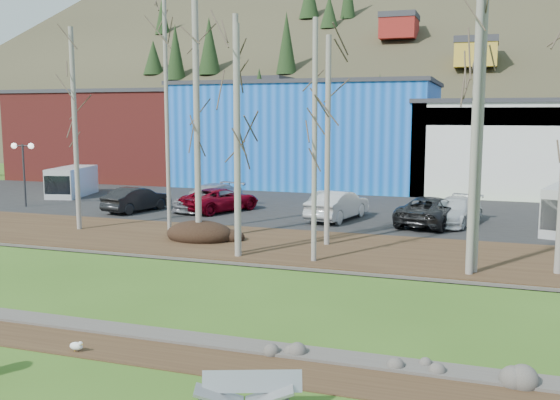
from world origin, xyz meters
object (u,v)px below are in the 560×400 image
(street_lamp, at_px, (23,157))
(van_grey, at_px, (71,182))
(seagull, at_px, (77,346))
(car_2, at_px, (209,197))
(bench_damaged, at_px, (247,395))
(car_5, at_px, (455,211))
(car_4, at_px, (431,211))
(car_0, at_px, (137,199))
(car_1, at_px, (220,199))
(car_3, at_px, (338,205))

(street_lamp, relative_size, van_grey, 0.81)
(seagull, relative_size, car_2, 0.08)
(bench_damaged, bearing_deg, seagull, 141.90)
(car_5, bearing_deg, car_4, -138.23)
(car_0, relative_size, car_1, 0.87)
(seagull, relative_size, car_3, 0.09)
(car_0, bearing_deg, car_3, -161.94)
(bench_damaged, xyz_separation_m, car_3, (-3.41, 21.70, 0.50))
(seagull, height_order, car_0, car_0)
(car_2, bearing_deg, car_3, 6.28)
(seagull, bearing_deg, car_3, 96.44)
(car_0, distance_m, car_2, 4.17)
(seagull, distance_m, car_2, 21.99)
(seagull, relative_size, car_4, 0.08)
(bench_damaged, relative_size, van_grey, 0.42)
(car_5, bearing_deg, car_0, -161.18)
(car_0, distance_m, van_grey, 9.09)
(car_4, bearing_deg, car_1, 8.84)
(seagull, bearing_deg, bench_damaged, -6.74)
(bench_damaged, bearing_deg, street_lamp, 118.12)
(car_3, bearing_deg, street_lamp, 15.84)
(car_4, height_order, van_grey, van_grey)
(car_2, bearing_deg, street_lamp, -153.93)
(street_lamp, height_order, car_2, street_lamp)
(car_2, height_order, car_5, car_2)
(street_lamp, relative_size, car_5, 0.82)
(street_lamp, relative_size, car_2, 0.76)
(car_0, bearing_deg, street_lamp, 18.14)
(street_lamp, distance_m, car_5, 25.41)
(car_2, relative_size, car_4, 0.97)
(car_0, xyz_separation_m, car_4, (16.65, 0.84, 0.03))
(car_3, bearing_deg, van_grey, 1.19)
(car_3, distance_m, car_4, 4.90)
(street_lamp, distance_m, car_3, 19.38)
(car_5, bearing_deg, car_1, -166.50)
(seagull, xyz_separation_m, car_3, (1.72, 20.03, 0.76))
(bench_damaged, distance_m, car_3, 21.97)
(car_2, xyz_separation_m, van_grey, (-11.62, 2.55, 0.24))
(seagull, bearing_deg, car_0, 128.99)
(car_0, distance_m, car_5, 17.83)
(car_0, relative_size, car_2, 0.84)
(bench_damaged, distance_m, car_2, 25.44)
(car_1, height_order, car_4, car_4)
(car_5, distance_m, van_grey, 25.88)
(car_3, bearing_deg, car_1, 5.84)
(seagull, height_order, car_2, car_2)
(car_1, xyz_separation_m, van_grey, (-12.51, 2.86, 0.30))
(seagull, bearing_deg, car_2, 118.06)
(car_1, height_order, car_3, car_3)
(car_0, bearing_deg, car_5, -161.67)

